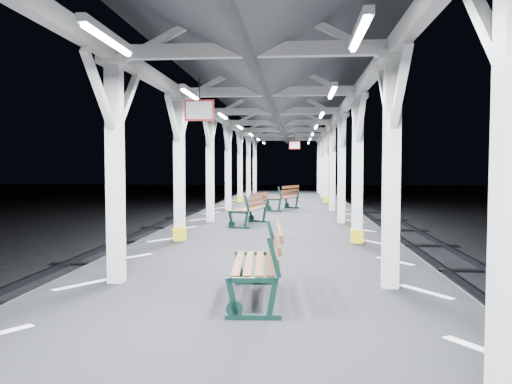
# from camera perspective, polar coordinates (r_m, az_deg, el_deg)

# --- Properties ---
(ground) EXTENTS (120.00, 120.00, 0.00)m
(ground) POSITION_cam_1_polar(r_m,az_deg,el_deg) (9.58, 0.50, -13.58)
(ground) COLOR black
(ground) RESTS_ON ground
(platform) EXTENTS (6.00, 50.00, 1.00)m
(platform) POSITION_cam_1_polar(r_m,az_deg,el_deg) (9.45, 0.50, -10.67)
(platform) COLOR black
(platform) RESTS_ON ground
(hazard_stripes_left) EXTENTS (1.00, 48.00, 0.01)m
(hazard_stripes_left) POSITION_cam_1_polar(r_m,az_deg,el_deg) (9.83, -14.01, -7.22)
(hazard_stripes_left) COLOR silver
(hazard_stripes_left) RESTS_ON platform
(hazard_stripes_right) EXTENTS (1.00, 48.00, 0.01)m
(hazard_stripes_right) POSITION_cam_1_polar(r_m,az_deg,el_deg) (9.48, 15.57, -7.62)
(hazard_stripes_right) COLOR silver
(hazard_stripes_right) RESTS_ON platform
(track_left) EXTENTS (2.20, 60.00, 0.16)m
(track_left) POSITION_cam_1_polar(r_m,az_deg,el_deg) (11.10, -26.75, -11.16)
(track_left) COLOR #2D2D33
(track_left) RESTS_ON ground
(canopy) EXTENTS (5.40, 49.00, 4.65)m
(canopy) POSITION_cam_1_polar(r_m,az_deg,el_deg) (9.34, 0.50, 14.31)
(canopy) COLOR silver
(canopy) RESTS_ON platform
(bench_near) EXTENTS (0.77, 1.80, 0.96)m
(bench_near) POSITION_cam_1_polar(r_m,az_deg,el_deg) (6.50, 0.77, -7.88)
(bench_near) COLOR #102E27
(bench_near) RESTS_ON platform
(bench_mid) EXTENTS (1.03, 1.84, 0.94)m
(bench_mid) POSITION_cam_1_polar(r_m,az_deg,el_deg) (14.46, -0.44, -1.86)
(bench_mid) COLOR #102E27
(bench_mid) RESTS_ON platform
(bench_far) EXTENTS (1.26, 1.89, 0.96)m
(bench_far) POSITION_cam_1_polar(r_m,az_deg,el_deg) (19.44, 3.42, -0.57)
(bench_far) COLOR #102E27
(bench_far) RESTS_ON platform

